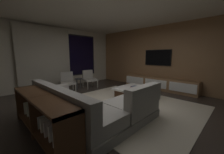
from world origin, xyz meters
The scene contains 14 objects.
floor centered at (0.00, 0.00, 0.00)m, with size 9.20×9.20×0.00m, color #332B26.
back_wall_with_window centered at (-0.06, 3.62, 1.34)m, with size 6.60×0.30×2.70m.
media_wall centered at (3.06, 0.00, 1.35)m, with size 0.12×7.80×2.70m.
ceiling centered at (0.00, 0.00, 2.70)m, with size 8.20×8.20×0.00m, color beige.
area_rug centered at (0.35, -0.10, 0.01)m, with size 3.20×3.80×0.01m, color beige.
sectional_couch centered at (-0.96, -0.12, 0.29)m, with size 1.98×2.50×0.82m.
coffee_table centered at (1.06, 0.06, 0.19)m, with size 1.16×1.16×0.36m.
book_stack_on_coffee_table centered at (1.03, 0.06, 0.39)m, with size 0.28×0.21×0.06m.
accent_chair_near_window centered at (0.94, 2.50, 0.43)m, with size 0.63×0.64×0.78m.
accent_chair_by_curtain centered at (-0.10, 2.54, 0.43)m, with size 0.69×0.70×0.78m.
side_stool centered at (0.40, 2.56, 0.37)m, with size 0.32×0.32×0.46m.
media_console centered at (2.77, 0.05, 0.25)m, with size 0.46×3.10×0.52m.
mounted_tv centered at (2.95, 0.25, 1.35)m, with size 0.05×1.16×0.67m.
console_table_behind_couch centered at (-1.87, 0.01, 0.42)m, with size 0.40×2.10×0.74m.
Camera 1 is at (-2.57, -2.42, 1.42)m, focal length 21.26 mm.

